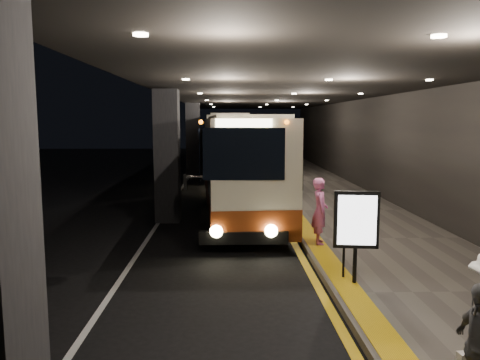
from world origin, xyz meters
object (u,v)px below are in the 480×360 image
object	(u,v)px
stanchion_post	(344,254)
coach_third	(233,140)
coach_main	(238,169)
info_sign	(356,222)
coach_second	(232,146)
passenger_waiting_grey	(480,349)
passenger_boarding	(320,211)

from	to	relation	value
stanchion_post	coach_third	bearing A→B (deg)	93.50
coach_main	info_sign	distance (m)	8.04
coach_third	coach_second	bearing A→B (deg)	-87.35
coach_second	stanchion_post	size ratio (longest dim) A/B	11.80
passenger_waiting_grey	stanchion_post	size ratio (longest dim) A/B	1.52
info_sign	stanchion_post	size ratio (longest dim) A/B	1.88
coach_second	info_sign	xyz separation A→B (m)	(2.22, -21.27, -0.35)
passenger_boarding	info_sign	distance (m)	3.05
coach_main	passenger_waiting_grey	size ratio (longest dim) A/B	7.36
coach_main	passenger_boarding	size ratio (longest dim) A/B	6.35
coach_second	passenger_waiting_grey	xyz separation A→B (m)	(2.44, -25.47, -0.86)
coach_third	passenger_boarding	world-z (taller)	coach_third
passenger_waiting_grey	info_sign	size ratio (longest dim) A/B	0.81
coach_main	passenger_boarding	bearing A→B (deg)	-70.23
info_sign	passenger_waiting_grey	bearing A→B (deg)	-80.37
passenger_boarding	coach_third	bearing A→B (deg)	8.75
coach_third	passenger_waiting_grey	xyz separation A→B (m)	(2.25, -35.61, -0.79)
coach_third	info_sign	world-z (taller)	coach_third
coach_third	info_sign	size ratio (longest dim) A/B	6.09
coach_third	passenger_boarding	distance (m)	28.45
passenger_boarding	coach_main	bearing A→B (deg)	28.09
coach_main	info_sign	bearing A→B (deg)	-78.03
coach_third	stanchion_post	distance (m)	31.13
coach_third	passenger_waiting_grey	size ratio (longest dim) A/B	7.51
coach_third	stanchion_post	bearing A→B (deg)	-82.83
coach_main	stanchion_post	distance (m)	7.73
passenger_waiting_grey	info_sign	bearing A→B (deg)	-178.81
coach_second	passenger_boarding	world-z (taller)	coach_second
passenger_waiting_grey	stanchion_post	bearing A→B (deg)	-177.26
passenger_waiting_grey	coach_third	bearing A→B (deg)	-178.11
coach_main	passenger_waiting_grey	world-z (taller)	coach_main
coach_second	coach_third	distance (m)	10.13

